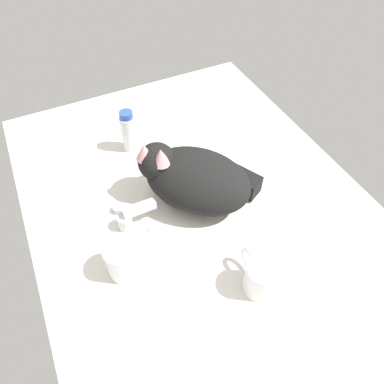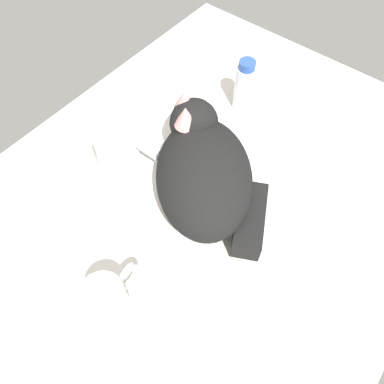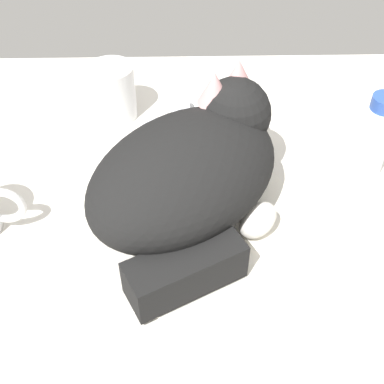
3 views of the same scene
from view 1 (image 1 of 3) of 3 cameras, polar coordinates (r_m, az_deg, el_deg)
name	(u,v)px [view 1 (image 1 of 3)]	position (r cm, az deg, el deg)	size (l,w,h in cm)	color
ground_plane	(197,204)	(92.96, 0.81, -1.88)	(110.00, 82.50, 3.00)	silver
sink_basin	(197,199)	(91.48, 0.82, -1.15)	(30.49, 30.49, 0.78)	white
faucet	(129,219)	(86.25, -10.00, -4.23)	(13.47, 9.77, 6.07)	silver
cat	(194,177)	(86.20, 0.26, 2.34)	(31.41, 31.49, 16.62)	black
coffee_mug	(260,276)	(76.64, 10.81, -13.09)	(11.06, 7.00, 8.40)	white
rinse_cup	(123,260)	(78.26, -11.01, -10.62)	(7.17, 7.17, 8.85)	white
toothpaste_bottle	(129,132)	(102.78, -10.02, 9.37)	(4.35, 4.35, 12.84)	white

